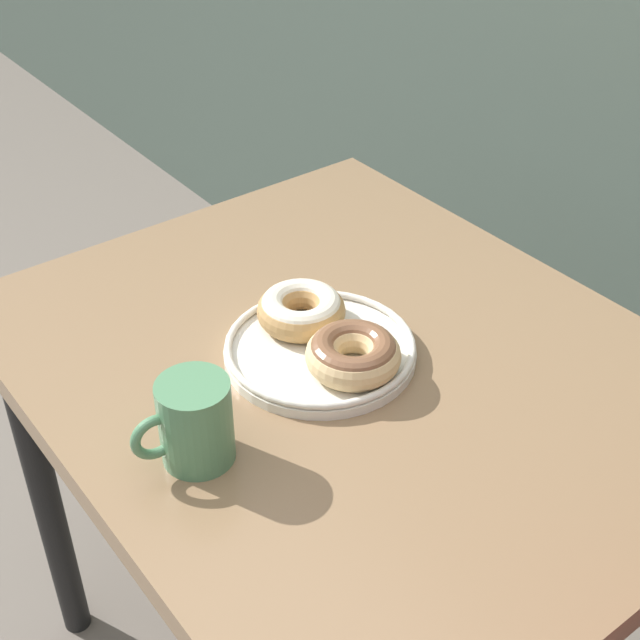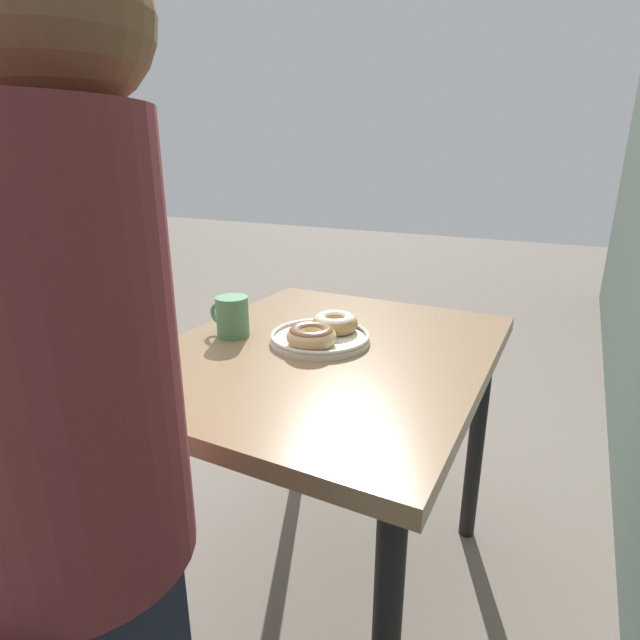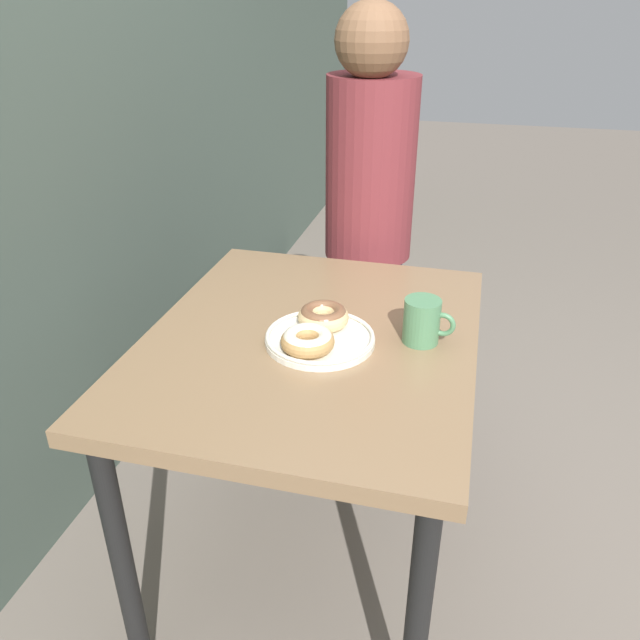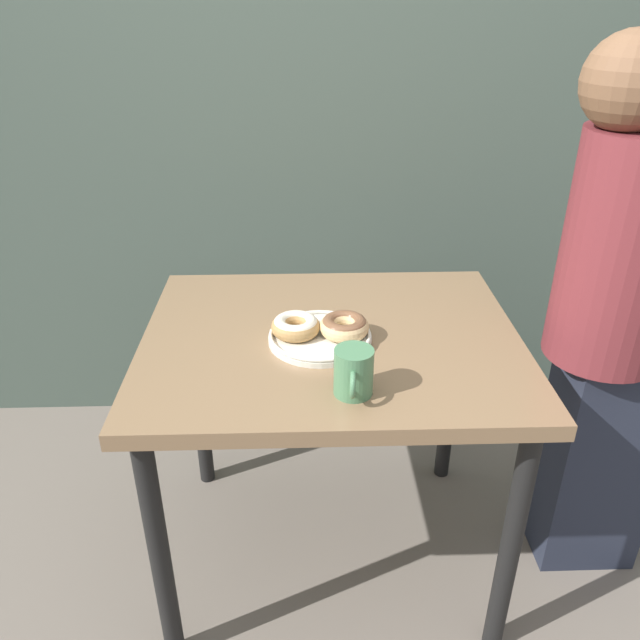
% 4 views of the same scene
% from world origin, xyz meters
% --- Properties ---
extents(ground_plane, '(14.00, 14.00, 0.00)m').
position_xyz_m(ground_plane, '(0.00, 0.00, 0.00)').
color(ground_plane, '#70665B').
extents(dining_table, '(0.96, 0.78, 0.76)m').
position_xyz_m(dining_table, '(0.00, 0.32, 0.67)').
color(dining_table, '#846647').
rests_on(dining_table, ground_plane).
extents(donut_plate, '(0.27, 0.26, 0.06)m').
position_xyz_m(donut_plate, '(-0.03, 0.30, 0.79)').
color(donut_plate, silver).
rests_on(donut_plate, dining_table).
extents(coffee_mug, '(0.09, 0.12, 0.11)m').
position_xyz_m(coffee_mug, '(0.03, 0.06, 0.82)').
color(coffee_mug, '#4C7F56').
rests_on(coffee_mug, dining_table).
extents(person_figure, '(0.39, 0.29, 1.47)m').
position_xyz_m(person_figure, '(0.72, 0.31, 0.76)').
color(person_figure, '#232838').
rests_on(person_figure, ground_plane).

